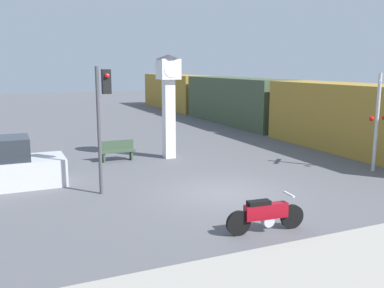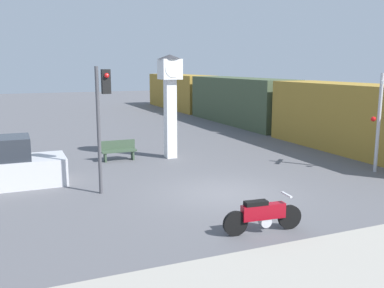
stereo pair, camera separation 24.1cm
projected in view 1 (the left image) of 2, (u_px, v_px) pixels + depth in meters
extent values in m
plane|color=#56565B|center=(224.00, 193.00, 14.61)|extent=(120.00, 120.00, 0.00)
cylinder|color=black|center=(292.00, 217.00, 11.40)|extent=(0.66, 0.17, 0.65)
cylinder|color=black|center=(238.00, 223.00, 10.91)|extent=(0.66, 0.17, 0.65)
cube|color=maroon|center=(266.00, 211.00, 11.11)|extent=(1.21, 0.35, 0.39)
cube|color=black|center=(259.00, 203.00, 11.00)|extent=(0.63, 0.31, 0.11)
cylinder|color=silver|center=(268.00, 221.00, 11.18)|extent=(0.32, 0.24, 0.30)
cube|color=silver|center=(289.00, 194.00, 11.25)|extent=(0.11, 0.48, 0.04)
cube|color=white|center=(169.00, 119.00, 19.92)|extent=(0.48, 0.48, 3.67)
cube|color=white|center=(168.00, 69.00, 19.50)|extent=(0.92, 0.92, 0.92)
cylinder|color=white|center=(172.00, 69.00, 19.08)|extent=(0.74, 0.02, 0.74)
cone|color=#333338|center=(168.00, 57.00, 19.40)|extent=(1.11, 1.11, 0.20)
cube|color=olive|center=(360.00, 119.00, 21.09)|extent=(2.80, 11.74, 3.40)
cube|color=#425138|center=(236.00, 101.00, 32.20)|extent=(2.80, 11.74, 3.40)
cube|color=olive|center=(176.00, 92.00, 43.31)|extent=(2.80, 11.74, 3.40)
cylinder|color=#47474C|center=(99.00, 132.00, 14.16)|extent=(0.12, 0.12, 4.27)
cube|color=black|center=(106.00, 82.00, 13.98)|extent=(0.28, 0.24, 0.80)
sphere|color=red|center=(107.00, 76.00, 13.81)|extent=(0.16, 0.16, 0.16)
cylinder|color=#B7B7BC|center=(377.00, 123.00, 17.31)|extent=(0.14, 0.14, 4.00)
cube|color=white|center=(380.00, 82.00, 17.01)|extent=(0.82, 0.82, 0.14)
sphere|color=red|center=(372.00, 119.00, 17.09)|extent=(0.20, 0.20, 0.20)
sphere|color=red|center=(384.00, 118.00, 17.37)|extent=(0.20, 0.20, 0.20)
cube|color=#384C38|center=(117.00, 151.00, 19.47)|extent=(1.60, 0.44, 0.08)
cube|color=#384C38|center=(116.00, 145.00, 19.60)|extent=(1.60, 0.06, 0.44)
cube|color=#384C38|center=(104.00, 158.00, 19.26)|extent=(0.08, 0.35, 0.41)
cube|color=#384C38|center=(131.00, 155.00, 19.77)|extent=(0.08, 0.35, 0.41)
cube|color=silver|center=(4.00, 174.00, 15.23)|extent=(4.21, 1.81, 1.00)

